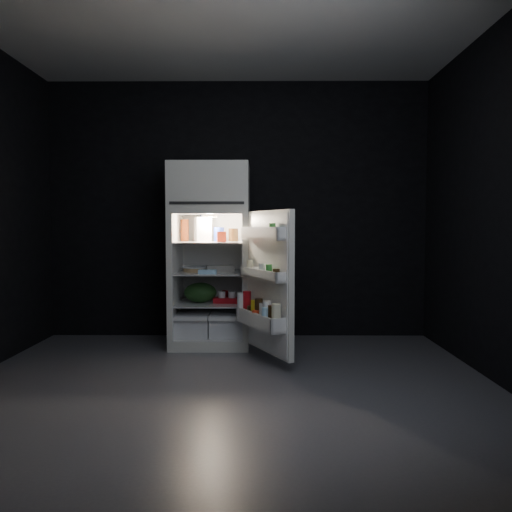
{
  "coord_description": "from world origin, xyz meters",
  "views": [
    {
      "loc": [
        0.23,
        -3.62,
        1.17
      ],
      "look_at": [
        0.2,
        1.0,
        0.9
      ],
      "focal_mm": 35.0,
      "sensor_mm": 36.0,
      "label": 1
    }
  ],
  "objects_px": {
    "refrigerator": "(211,249)",
    "egg_carton": "(220,269)",
    "fridge_door": "(266,285)",
    "milk_jug": "(203,229)",
    "yogurt_tray": "(228,300)"
  },
  "relations": [
    {
      "from": "refrigerator",
      "to": "milk_jug",
      "type": "height_order",
      "value": "refrigerator"
    },
    {
      "from": "milk_jug",
      "to": "yogurt_tray",
      "type": "xyz_separation_m",
      "value": [
        0.25,
        -0.09,
        -0.69
      ]
    },
    {
      "from": "fridge_door",
      "to": "milk_jug",
      "type": "relative_size",
      "value": 5.08
    },
    {
      "from": "refrigerator",
      "to": "fridge_door",
      "type": "bearing_deg",
      "value": -52.9
    },
    {
      "from": "yogurt_tray",
      "to": "egg_carton",
      "type": "bearing_deg",
      "value": -160.21
    },
    {
      "from": "fridge_door",
      "to": "milk_jug",
      "type": "bearing_deg",
      "value": 130.8
    },
    {
      "from": "refrigerator",
      "to": "fridge_door",
      "type": "distance_m",
      "value": 0.94
    },
    {
      "from": "fridge_door",
      "to": "egg_carton",
      "type": "bearing_deg",
      "value": 125.95
    },
    {
      "from": "refrigerator",
      "to": "milk_jug",
      "type": "xyz_separation_m",
      "value": [
        -0.08,
        0.01,
        0.19
      ]
    },
    {
      "from": "fridge_door",
      "to": "yogurt_tray",
      "type": "bearing_deg",
      "value": 120.23
    },
    {
      "from": "refrigerator",
      "to": "fridge_door",
      "type": "relative_size",
      "value": 1.46
    },
    {
      "from": "milk_jug",
      "to": "yogurt_tray",
      "type": "bearing_deg",
      "value": -37.47
    },
    {
      "from": "refrigerator",
      "to": "yogurt_tray",
      "type": "bearing_deg",
      "value": -25.52
    },
    {
      "from": "milk_jug",
      "to": "yogurt_tray",
      "type": "distance_m",
      "value": 0.74
    },
    {
      "from": "refrigerator",
      "to": "egg_carton",
      "type": "distance_m",
      "value": 0.24
    }
  ]
}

